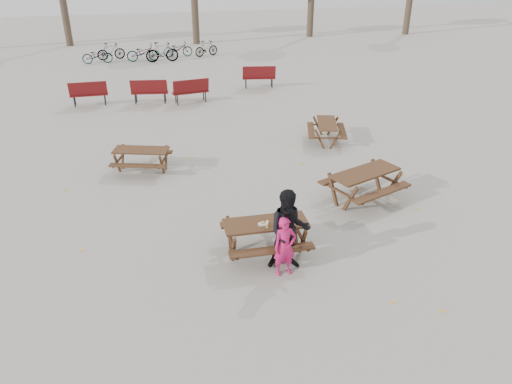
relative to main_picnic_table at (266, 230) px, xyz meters
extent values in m
plane|color=gray|center=(0.00, 0.00, -0.59)|extent=(80.00, 80.00, 0.00)
cube|color=#322012|center=(0.00, 0.00, 0.16)|extent=(1.80, 0.70, 0.05)
cube|color=#322012|center=(0.00, -0.60, -0.14)|extent=(1.80, 0.25, 0.05)
cube|color=#322012|center=(0.00, 0.60, -0.14)|extent=(1.80, 0.25, 0.05)
cylinder|color=#322012|center=(-0.75, -0.30, -0.22)|extent=(0.08, 0.08, 0.73)
cylinder|color=#322012|center=(-0.75, 0.30, -0.22)|extent=(0.08, 0.08, 0.73)
cylinder|color=#322012|center=(0.75, -0.30, -0.22)|extent=(0.08, 0.08, 0.73)
cylinder|color=#322012|center=(0.75, 0.30, -0.22)|extent=(0.08, 0.08, 0.73)
cube|color=white|center=(-0.09, -0.10, 0.21)|extent=(0.18, 0.11, 0.03)
ellipsoid|color=tan|center=(-0.09, -0.10, 0.25)|extent=(0.14, 0.06, 0.05)
cylinder|color=silver|center=(-0.01, -0.22, 0.26)|extent=(0.06, 0.06, 0.15)
cylinder|color=orange|center=(-0.01, -0.22, 0.25)|extent=(0.07, 0.07, 0.05)
cylinder|color=white|center=(-0.01, -0.22, 0.35)|extent=(0.03, 0.03, 0.02)
imported|color=#CE195F|center=(0.21, -0.81, 0.06)|extent=(0.51, 0.37, 1.30)
imported|color=black|center=(0.35, -0.60, 0.30)|extent=(0.97, 0.81, 1.78)
imported|color=black|center=(-4.89, 19.92, -0.17)|extent=(1.62, 0.63, 0.84)
imported|color=black|center=(-4.19, 20.72, -0.12)|extent=(1.60, 0.79, 0.93)
imported|color=black|center=(-2.43, 19.98, -0.12)|extent=(1.83, 0.76, 0.94)
imported|color=black|center=(-1.40, 19.56, -0.05)|extent=(1.81, 0.60, 1.07)
imported|color=black|center=(-0.46, 20.73, -0.15)|extent=(1.69, 0.65, 0.87)
imported|color=black|center=(1.18, 20.55, -0.14)|extent=(1.51, 0.96, 0.88)
camera|label=1|loc=(-2.10, -8.94, 5.62)|focal=35.00mm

